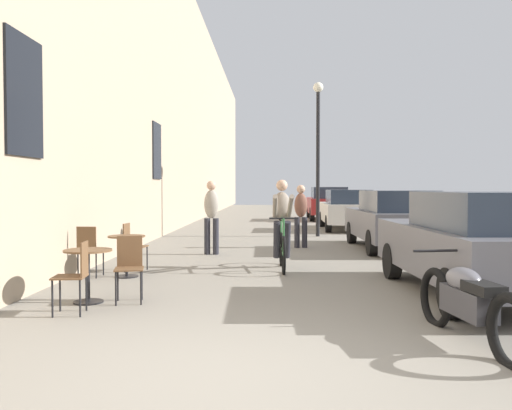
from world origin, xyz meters
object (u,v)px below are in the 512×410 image
object	(u,v)px
parked_car_second	(393,219)
cafe_chair_mid_toward_wall	(89,248)
parked_car_fourth	(328,203)
cyclist_on_bicycle	(282,227)
cafe_table_near	(88,264)
cafe_table_mid	(127,247)
cafe_chair_near_toward_street	(76,272)
pedestrian_near	(211,213)
cafe_chair_mid_toward_street	(132,243)
parked_motorcycle	(469,303)
parked_car_nearest	(476,242)
pedestrian_mid	(301,212)
parked_car_third	(347,209)
cafe_chair_near_toward_wall	(129,264)
street_lamp	(318,139)

from	to	relation	value
parked_car_second	cafe_chair_mid_toward_wall	bearing A→B (deg)	-145.15
parked_car_fourth	cyclist_on_bicycle	bearing A→B (deg)	-99.27
cafe_chair_mid_toward_wall	parked_car_second	world-z (taller)	parked_car_second
cyclist_on_bicycle	cafe_chair_mid_toward_wall	bearing A→B (deg)	-161.68
cafe_table_near	cafe_chair_mid_toward_wall	distance (m)	2.11
cafe_table_mid	cyclist_on_bicycle	bearing A→B (deg)	20.83
cafe_chair_near_toward_street	pedestrian_near	distance (m)	5.98
cafe_chair_mid_toward_street	parked_motorcycle	world-z (taller)	cafe_chair_mid_toward_street
pedestrian_near	parked_car_nearest	distance (m)	6.36
pedestrian_mid	parked_car_third	world-z (taller)	pedestrian_mid
parked_car_third	cafe_table_mid	bearing A→B (deg)	-116.72
cafe_chair_near_toward_wall	parked_car_third	world-z (taller)	parked_car_third
cafe_chair_near_toward_wall	cafe_chair_mid_toward_wall	size ratio (longest dim) A/B	1.00
cafe_table_mid	parked_car_second	xyz separation A→B (m)	(5.59, 4.26, 0.25)
parked_car_second	pedestrian_mid	bearing A→B (deg)	171.36
cyclist_on_bicycle	parked_car_second	world-z (taller)	cyclist_on_bicycle
cafe_chair_mid_toward_street	parked_motorcycle	bearing A→B (deg)	-44.35
pedestrian_near	street_lamp	bearing A→B (deg)	58.43
cafe_chair_near_toward_wall	pedestrian_mid	bearing A→B (deg)	67.71
cyclist_on_bicycle	parked_car_third	bearing A→B (deg)	74.76
pedestrian_near	parked_car_fourth	distance (m)	14.21
street_lamp	parked_car_fourth	distance (m)	9.27
pedestrian_mid	parked_car_third	size ratio (longest dim) A/B	0.39
cafe_chair_mid_toward_wall	parked_car_nearest	distance (m)	6.24
cafe_table_mid	cafe_chair_mid_toward_wall	xyz separation A→B (m)	(-0.64, -0.08, -0.00)
cafe_table_near	pedestrian_near	xyz separation A→B (m)	(1.09, 5.23, 0.45)
parked_car_second	parked_car_third	distance (m)	6.34
parked_motorcycle	parked_car_second	bearing A→B (deg)	82.26
parked_car_nearest	cafe_table_near	bearing A→B (deg)	-174.36
parked_car_nearest	parked_car_third	bearing A→B (deg)	90.43
cafe_chair_near_toward_street	pedestrian_near	xyz separation A→B (m)	(1.01, 5.88, 0.45)
cafe_table_mid	pedestrian_mid	xyz separation A→B (m)	(3.29, 4.60, 0.39)
pedestrian_mid	cafe_chair_near_toward_street	bearing A→B (deg)	-113.42
pedestrian_mid	cyclist_on_bicycle	bearing A→B (deg)	-98.95
cafe_table_near	cafe_chair_near_toward_wall	distance (m)	0.55
pedestrian_mid	cafe_table_near	bearing A→B (deg)	-115.95
cafe_table_near	cafe_chair_near_toward_street	xyz separation A→B (m)	(0.08, -0.65, -0.00)
pedestrian_near	parked_car_second	size ratio (longest dim) A/B	0.41
cafe_table_mid	parked_car_nearest	bearing A→B (deg)	-15.86
pedestrian_mid	parked_car_nearest	xyz separation A→B (m)	(2.13, -6.14, -0.14)
parked_car_second	cafe_table_mid	bearing A→B (deg)	-142.70
cafe_chair_mid_toward_wall	pedestrian_near	distance (m)	3.71
cafe_chair_near_toward_wall	street_lamp	size ratio (longest dim) A/B	0.18
pedestrian_near	parked_motorcycle	distance (m)	7.76
cafe_chair_mid_toward_street	pedestrian_mid	bearing A→B (deg)	49.66
cafe_table_mid	parked_car_nearest	xyz separation A→B (m)	(5.42, -1.54, 0.26)
pedestrian_mid	parked_car_fourth	bearing A→B (deg)	80.63
cafe_table_near	parked_motorcycle	world-z (taller)	parked_motorcycle
cafe_chair_mid_toward_street	cafe_chair_mid_toward_wall	bearing A→B (deg)	-127.88
cafe_table_near	cyclist_on_bicycle	size ratio (longest dim) A/B	0.41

